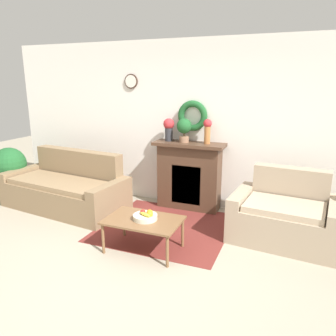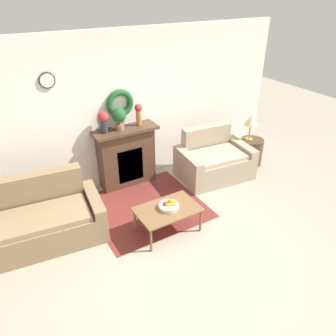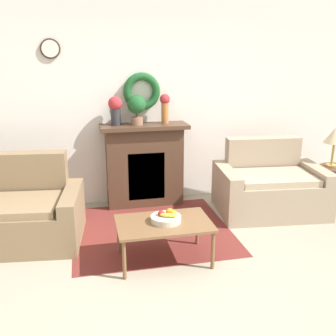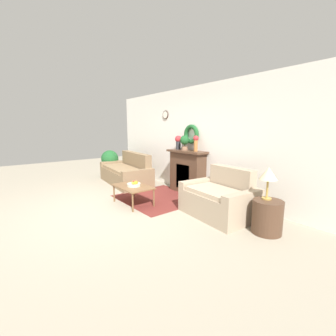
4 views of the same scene
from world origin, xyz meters
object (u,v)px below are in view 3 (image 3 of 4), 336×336
fruit_bowl (167,218)px  vase_on_mantel_left (115,109)px  vase_on_mantel_right (165,106)px  potted_plant_on_mantel (137,107)px  fireplace (144,164)px  table_lamp (335,136)px  coffee_table (164,226)px  loveseat_right (269,187)px  side_table_by_loveseat (335,186)px

fruit_bowl → vase_on_mantel_left: size_ratio=0.81×
fruit_bowl → vase_on_mantel_right: 1.83m
potted_plant_on_mantel → fruit_bowl: bearing=-87.9°
vase_on_mantel_left → fireplace: bearing=-0.9°
table_lamp → potted_plant_on_mantel: bearing=167.7°
fireplace → fruit_bowl: (-0.04, -1.57, -0.10)m
fireplace → fruit_bowl: 1.57m
fireplace → coffee_table: size_ratio=1.24×
vase_on_mantel_left → coffee_table: bearing=-79.4°
loveseat_right → fruit_bowl: 1.84m
fruit_bowl → vase_on_mantel_left: bearing=101.7°
coffee_table → vase_on_mantel_left: bearing=100.6°
table_lamp → vase_on_mantel_left: (-2.80, 0.57, 0.37)m
side_table_by_loveseat → table_lamp: table_lamp is taller
loveseat_right → fruit_bowl: loveseat_right is taller
loveseat_right → side_table_by_loveseat: (0.96, -0.00, -0.05)m
fireplace → loveseat_right: size_ratio=0.81×
fruit_bowl → side_table_by_loveseat: (2.53, 0.95, -0.18)m
vase_on_mantel_right → table_lamp: bearing=-14.9°
coffee_table → potted_plant_on_mantel: bearing=90.9°
fireplace → vase_on_mantel_right: size_ratio=2.98×
coffee_table → vase_on_mantel_left: (-0.29, 1.58, 0.94)m
loveseat_right → side_table_by_loveseat: bearing=5.4°
side_table_by_loveseat → fireplace: bearing=166.2°
table_lamp → potted_plant_on_mantel: potted_plant_on_mantel is taller
potted_plant_on_mantel → loveseat_right: bearing=-20.1°
fruit_bowl → vase_on_mantel_right: vase_on_mantel_right is taller
loveseat_right → table_lamp: (0.90, 0.04, 0.62)m
coffee_table → vase_on_mantel_left: vase_on_mantel_left is taller
table_lamp → loveseat_right: bearing=-177.3°
fruit_bowl → table_lamp: (2.47, 1.00, 0.49)m
coffee_table → table_lamp: 2.76m
fireplace → table_lamp: 2.53m
fruit_bowl → potted_plant_on_mantel: bearing=92.1°
table_lamp → vase_on_mantel_right: 2.26m
loveseat_right → table_lamp: table_lamp is taller
fireplace → potted_plant_on_mantel: 0.78m
vase_on_mantel_left → table_lamp: bearing=-11.6°
fruit_bowl → vase_on_mantel_right: size_ratio=0.78×
loveseat_right → potted_plant_on_mantel: 2.01m
loveseat_right → vase_on_mantel_left: size_ratio=3.86×
coffee_table → vase_on_mantel_right: (0.35, 1.58, 0.95)m
fireplace → potted_plant_on_mantel: (-0.09, -0.01, 0.78)m
side_table_by_loveseat → potted_plant_on_mantel: size_ratio=1.42×
table_lamp → vase_on_mantel_left: vase_on_mantel_left is taller
loveseat_right → vase_on_mantel_right: vase_on_mantel_right is taller
fruit_bowl → vase_on_mantel_left: (-0.33, 1.57, 0.86)m
potted_plant_on_mantel → table_lamp: bearing=-12.3°
table_lamp → potted_plant_on_mantel: 2.62m
side_table_by_loveseat → vase_on_mantel_left: 3.11m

